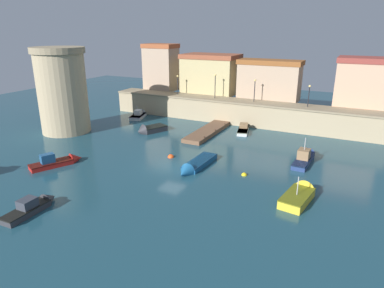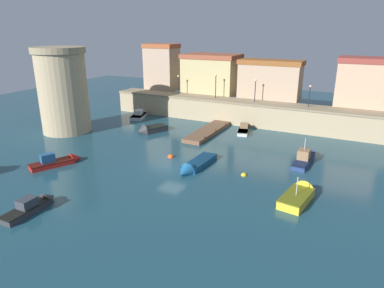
{
  "view_description": "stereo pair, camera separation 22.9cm",
  "coord_description": "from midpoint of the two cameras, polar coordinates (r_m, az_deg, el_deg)",
  "views": [
    {
      "loc": [
        16.9,
        -28.91,
        13.88
      ],
      "look_at": [
        0.0,
        4.84,
        1.02
      ],
      "focal_mm": 32.04,
      "sensor_mm": 36.0,
      "label": 1
    },
    {
      "loc": [
        17.1,
        -28.81,
        13.88
      ],
      "look_at": [
        0.0,
        4.84,
        1.02
      ],
      "focal_mm": 32.04,
      "sensor_mm": 36.0,
      "label": 2
    }
  ],
  "objects": [
    {
      "name": "ground_plane",
      "position": [
        36.26,
        -3.3,
        -3.72
      ],
      "size": [
        108.01,
        108.01,
        0.0
      ],
      "primitive_type": "plane",
      "color": "#1E4756"
    },
    {
      "name": "quay_wall",
      "position": [
        52.95,
        7.51,
        5.43
      ],
      "size": [
        41.47,
        3.9,
        3.5
      ],
      "color": "tan",
      "rests_on": "ground"
    },
    {
      "name": "old_town_backdrop",
      "position": [
        55.95,
        9.31,
        11.15
      ],
      "size": [
        38.45,
        5.93,
        7.98
      ],
      "color": "tan",
      "rests_on": "ground"
    },
    {
      "name": "fortress_tower",
      "position": [
        50.25,
        -20.57,
        8.39
      ],
      "size": [
        7.01,
        7.01,
        11.5
      ],
      "color": "tan",
      "rests_on": "ground"
    },
    {
      "name": "pier_dock",
      "position": [
        47.44,
        2.8,
        2.11
      ],
      "size": [
        2.52,
        10.72,
        0.7
      ],
      "color": "brown",
      "rests_on": "ground"
    },
    {
      "name": "quay_lamp_0",
      "position": [
        56.31,
        -2.17,
        10.35
      ],
      "size": [
        0.32,
        0.32,
        3.12
      ],
      "color": "black",
      "rests_on": "quay_wall"
    },
    {
      "name": "quay_lamp_1",
      "position": [
        53.41,
        4.1,
        10.2
      ],
      "size": [
        0.32,
        0.32,
        3.67
      ],
      "color": "black",
      "rests_on": "quay_wall"
    },
    {
      "name": "quay_lamp_2",
      "position": [
        51.36,
        10.63,
        9.34
      ],
      "size": [
        0.32,
        0.32,
        3.29
      ],
      "color": "black",
      "rests_on": "quay_wall"
    },
    {
      "name": "quay_lamp_3",
      "position": [
        49.81,
        19.14,
        8.15
      ],
      "size": [
        0.32,
        0.32,
        3.0
      ],
      "color": "black",
      "rests_on": "quay_wall"
    },
    {
      "name": "moored_boat_0",
      "position": [
        39.65,
        18.52,
        -2.01
      ],
      "size": [
        1.69,
        6.82,
        3.26
      ],
      "rotation": [
        0.0,
        0.0,
        1.53
      ],
      "color": "navy",
      "rests_on": "ground"
    },
    {
      "name": "moored_boat_1",
      "position": [
        35.47,
        0.46,
        -3.73
      ],
      "size": [
        1.91,
        6.59,
        1.56
      ],
      "rotation": [
        0.0,
        0.0,
        -1.62
      ],
      "color": "#195689",
      "rests_on": "ground"
    },
    {
      "name": "moored_boat_2",
      "position": [
        30.55,
        -24.76,
        -9.28
      ],
      "size": [
        1.45,
        4.91,
        1.61
      ],
      "rotation": [
        0.0,
        0.0,
        1.6
      ],
      "color": "#333338",
      "rests_on": "ground"
    },
    {
      "name": "moored_boat_4",
      "position": [
        48.14,
        -6.94,
        2.42
      ],
      "size": [
        3.51,
        4.7,
        1.8
      ],
      "rotation": [
        0.0,
        0.0,
        -2.0
      ],
      "color": "#333338",
      "rests_on": "ground"
    },
    {
      "name": "moored_boat_5",
      "position": [
        30.89,
        17.7,
        -8.0
      ],
      "size": [
        2.58,
        5.31,
        2.88
      ],
      "rotation": [
        0.0,
        0.0,
        1.42
      ],
      "color": "gold",
      "rests_on": "ground"
    },
    {
      "name": "moored_boat_6",
      "position": [
        49.91,
        8.88,
        2.84
      ],
      "size": [
        2.91,
        7.01,
        1.46
      ],
      "rotation": [
        0.0,
        0.0,
        1.81
      ],
      "color": "silver",
      "rests_on": "ground"
    },
    {
      "name": "moored_boat_7",
      "position": [
        39.14,
        -21.09,
        -2.67
      ],
      "size": [
        3.63,
        5.53,
        1.9
      ],
      "rotation": [
        0.0,
        0.0,
        1.13
      ],
      "color": "red",
      "rests_on": "ground"
    },
    {
      "name": "moored_boat_8",
      "position": [
        56.85,
        -8.49,
        4.88
      ],
      "size": [
        2.99,
        4.9,
        2.68
      ],
      "rotation": [
        0.0,
        0.0,
        1.87
      ],
      "color": "silver",
      "rests_on": "ground"
    },
    {
      "name": "mooring_buoy_0",
      "position": [
        38.74,
        -3.39,
        -2.21
      ],
      "size": [
        0.7,
        0.7,
        0.7
      ],
      "primitive_type": "sphere",
      "color": "#EA4C19",
      "rests_on": "ground"
    },
    {
      "name": "mooring_buoy_1",
      "position": [
        34.45,
        8.8,
        -5.18
      ],
      "size": [
        0.56,
        0.56,
        0.56
      ],
      "primitive_type": "sphere",
      "color": "yellow",
      "rests_on": "ground"
    }
  ]
}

